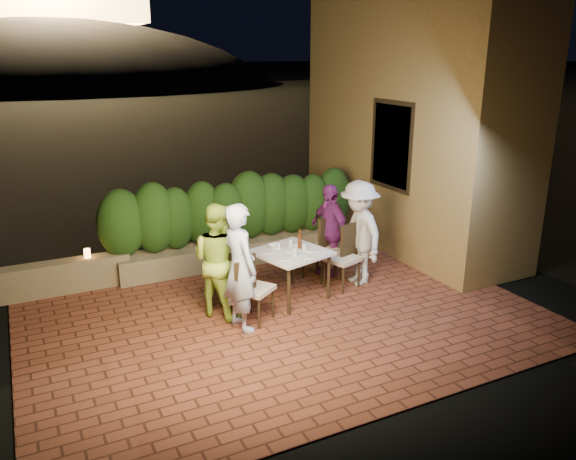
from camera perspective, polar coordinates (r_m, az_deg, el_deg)
ground at (r=8.01m, az=-0.23°, el=-8.89°), size 400.00×400.00×0.00m
terrace_floor at (r=8.44m, az=-1.74°, el=-7.87°), size 7.00×6.00×0.15m
building_wall at (r=10.86m, az=12.51°, el=11.65°), size 1.60×5.00×5.00m
window_pane at (r=10.05m, az=10.58°, el=8.43°), size 0.08×1.00×1.40m
window_frame at (r=10.05m, az=10.54°, el=8.43°), size 0.06×1.15×1.55m
planter at (r=9.94m, az=-5.06°, el=-2.17°), size 4.20×0.55×0.40m
hedge at (r=9.71m, az=-5.18°, el=1.99°), size 4.00×0.70×1.10m
parapet at (r=9.34m, az=-22.49°, el=-4.51°), size 2.20×0.30×0.50m
hill at (r=67.06m, az=-22.17°, el=9.90°), size 52.00×40.00×22.00m
dining_table at (r=8.42m, az=0.30°, el=-4.57°), size 1.18×1.18×0.75m
plate_nw at (r=7.99m, az=-0.25°, el=-2.90°), size 0.20×0.20×0.01m
plate_sw at (r=8.27m, az=-2.02°, el=-2.19°), size 0.19×0.19×0.01m
plate_ne at (r=8.33m, az=2.47°, el=-2.04°), size 0.20×0.20×0.01m
plate_se at (r=8.62m, az=0.91°, el=-1.34°), size 0.22×0.22×0.01m
plate_centre at (r=8.31m, az=0.45°, el=-2.06°), size 0.23×0.23×0.01m
plate_front at (r=8.06m, az=2.07°, el=-2.72°), size 0.20×0.20×0.01m
glass_nw at (r=8.08m, az=0.69°, el=-2.22°), size 0.07×0.07×0.12m
glass_sw at (r=8.36m, az=-0.97°, el=-1.63°), size 0.06×0.06×0.10m
glass_ne at (r=8.33m, az=1.65°, el=-1.70°), size 0.06×0.06×0.10m
glass_se at (r=8.48m, az=0.28°, el=-1.30°), size 0.06×0.06×0.11m
beer_bottle at (r=8.36m, az=1.18°, el=-0.90°), size 0.06×0.06×0.30m
bowl at (r=8.44m, az=-1.40°, el=-1.63°), size 0.20×0.20×0.04m
chair_left_front at (r=7.71m, az=-3.46°, el=-5.82°), size 0.63×0.63×0.98m
chair_left_back at (r=8.06m, az=-5.46°, el=-5.25°), size 0.45×0.45×0.87m
chair_right_front at (r=8.80m, az=5.53°, el=-2.75°), size 0.59×0.59×1.01m
chair_right_back at (r=9.13m, az=3.24°, el=-1.95°), size 0.61×0.61×1.00m
diner_blue at (r=7.38m, az=-4.90°, el=-3.81°), size 0.50×0.69×1.74m
diner_green at (r=7.83m, az=-7.16°, el=-3.04°), size 0.95×1.00×1.62m
diner_white at (r=8.88m, az=7.19°, el=-0.33°), size 0.65×1.10×1.68m
diner_purple at (r=9.23m, az=4.22°, el=0.01°), size 0.49×0.94×1.54m
parapet_lamp at (r=9.27m, az=-19.73°, el=-2.25°), size 0.10×0.10×0.14m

